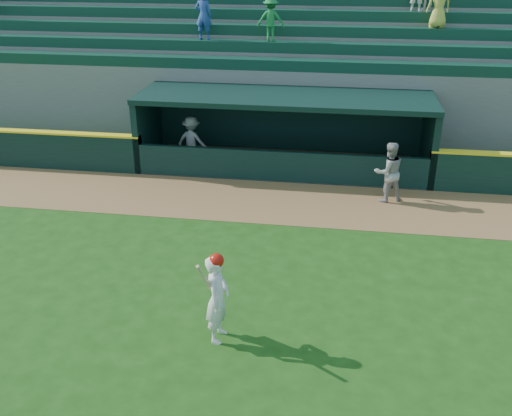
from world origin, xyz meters
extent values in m
plane|color=#1A4210|center=(0.00, 0.00, 0.00)|extent=(120.00, 120.00, 0.00)
cube|color=brown|center=(0.00, 4.90, 0.01)|extent=(40.00, 3.00, 0.01)
imported|color=#989893|center=(3.24, 5.48, 0.88)|extent=(1.04, 0.93, 1.77)
imported|color=#A5A5A0|center=(-3.09, 7.63, 0.82)|extent=(1.16, 0.80, 1.64)
cube|color=#62615D|center=(0.00, 7.70, 0.02)|extent=(9.00, 2.60, 0.04)
cube|color=black|center=(-4.60, 7.70, 1.15)|extent=(0.20, 2.60, 2.30)
cube|color=black|center=(4.60, 7.70, 1.15)|extent=(0.20, 2.60, 2.30)
cube|color=black|center=(0.00, 9.00, 1.15)|extent=(9.40, 0.20, 2.30)
cube|color=black|center=(0.00, 7.70, 2.38)|extent=(9.40, 2.80, 0.16)
cube|color=black|center=(0.00, 6.48, 0.50)|extent=(9.00, 0.16, 1.00)
cube|color=brown|center=(0.00, 8.50, 0.25)|extent=(8.40, 0.45, 0.10)
cube|color=slate|center=(0.00, 9.53, 1.46)|extent=(34.00, 0.85, 2.91)
cube|color=#0F3828|center=(0.00, 9.41, 3.09)|extent=(34.00, 0.60, 0.36)
cube|color=slate|center=(0.00, 10.38, 1.68)|extent=(34.00, 0.85, 3.36)
cube|color=#0F3828|center=(0.00, 10.26, 3.54)|extent=(34.00, 0.60, 0.36)
cube|color=slate|center=(0.00, 11.22, 1.91)|extent=(34.00, 0.85, 3.81)
cube|color=#0F3828|center=(0.00, 11.11, 3.99)|extent=(34.00, 0.60, 0.36)
cube|color=slate|center=(0.00, 12.07, 2.13)|extent=(34.00, 0.85, 4.26)
cube|color=#0F3828|center=(0.00, 11.96, 4.44)|extent=(34.00, 0.60, 0.36)
cube|color=slate|center=(0.00, 12.93, 2.35)|extent=(34.00, 0.85, 4.71)
cube|color=#0F3828|center=(0.00, 12.81, 4.89)|extent=(34.00, 0.60, 0.36)
cube|color=slate|center=(0.00, 13.78, 2.58)|extent=(34.00, 0.85, 5.16)
cube|color=slate|center=(0.00, 14.62, 2.80)|extent=(34.00, 0.85, 5.61)
cube|color=slate|center=(0.00, 15.20, 2.80)|extent=(34.50, 0.30, 5.61)
imported|color=#274691|center=(-3.17, 10.28, 4.54)|extent=(0.64, 0.46, 1.64)
imported|color=#1B7C36|center=(-0.81, 10.28, 4.45)|extent=(0.96, 0.57, 1.46)
imported|color=gold|center=(4.86, 11.12, 4.98)|extent=(0.88, 0.67, 1.62)
imported|color=silver|center=(-0.24, -1.52, 0.87)|extent=(0.46, 0.66, 1.74)
sphere|color=red|center=(-0.24, -1.52, 1.67)|extent=(0.27, 0.27, 0.27)
cylinder|color=tan|center=(-0.42, -1.74, 1.44)|extent=(0.19, 0.52, 0.76)
camera|label=1|loc=(1.78, -10.09, 6.75)|focal=40.00mm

